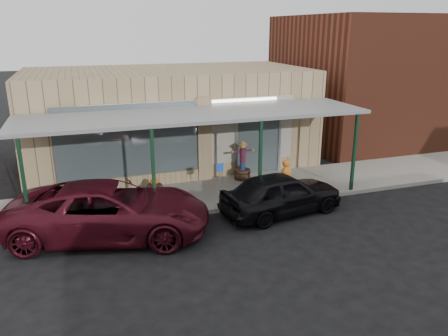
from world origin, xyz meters
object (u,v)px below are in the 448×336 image
object	(u,v)px
barrel_scarecrow	(243,166)
car_maroon	(110,210)
handicap_sign	(220,177)
barrel_pumpkin	(155,188)
parked_sedan	(282,193)

from	to	relation	value
barrel_scarecrow	car_maroon	size ratio (longest dim) A/B	0.27
barrel_scarecrow	car_maroon	world-z (taller)	barrel_scarecrow
handicap_sign	barrel_pumpkin	bearing A→B (deg)	134.79
barrel_pumpkin	handicap_sign	xyz separation A→B (m)	(2.05, -1.30, 0.64)
barrel_scarecrow	parked_sedan	world-z (taller)	barrel_scarecrow
parked_sedan	barrel_scarecrow	bearing A→B (deg)	-6.89
barrel_pumpkin	barrel_scarecrow	bearing A→B (deg)	8.83
barrel_scarecrow	barrel_pumpkin	bearing A→B (deg)	-155.18
barrel_pumpkin	car_maroon	distance (m)	3.11
handicap_sign	parked_sedan	world-z (taller)	parked_sedan
barrel_pumpkin	car_maroon	xyz separation A→B (m)	(-1.74, -2.55, 0.42)
parked_sedan	car_maroon	world-z (taller)	car_maroon
barrel_pumpkin	car_maroon	bearing A→B (deg)	-124.39
barrel_pumpkin	handicap_sign	size ratio (longest dim) A/B	0.49
car_maroon	handicap_sign	bearing A→B (deg)	-56.92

